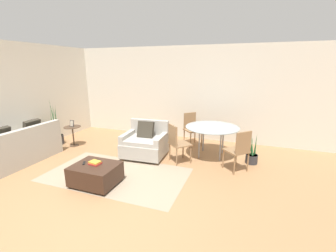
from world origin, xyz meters
TOP-DOWN VIEW (x-y plane):
  - ground_plane at (0.00, 0.00)m, footprint 20.00×20.00m
  - wall_back at (0.00, 3.81)m, footprint 12.00×0.06m
  - wall_left at (-3.12, 1.50)m, footprint 0.06×12.00m
  - area_rug at (-0.13, 0.84)m, footprint 2.86×1.61m
  - couch at (-2.57, 0.57)m, footprint 0.87×1.86m
  - armchair at (0.01, 1.94)m, footprint 1.04×0.91m
  - ottoman at (-0.27, 0.38)m, footprint 0.82×0.67m
  - book_stack at (-0.29, 0.41)m, footprint 0.22×0.18m
  - tv_remote_primary at (-0.51, 0.37)m, footprint 0.12×0.15m
  - tv_remote_secondary at (-0.35, 0.55)m, footprint 0.10×0.14m
  - potted_plant at (-2.76, 1.88)m, footprint 0.38×0.38m
  - side_table at (-2.20, 1.94)m, footprint 0.44×0.44m
  - picture_frame at (-2.20, 1.94)m, footprint 0.12×0.07m
  - dining_table at (1.53, 2.54)m, footprint 1.29×1.29m
  - dining_chair_near_left at (0.85, 1.85)m, footprint 0.59×0.59m
  - dining_chair_near_right at (2.21, 1.85)m, footprint 0.59×0.59m
  - dining_chair_far_left at (0.85, 3.22)m, footprint 0.59×0.59m
  - potted_plant_small at (2.49, 2.39)m, footprint 0.27×0.27m

SIDE VIEW (x-z plane):
  - ground_plane at x=0.00m, z-range 0.00..0.00m
  - area_rug at x=-0.13m, z-range 0.00..0.01m
  - potted_plant_small at x=2.49m, z-range -0.20..0.52m
  - ottoman at x=-0.27m, z-range 0.02..0.41m
  - potted_plant at x=-2.76m, z-range -0.42..0.89m
  - couch at x=-2.57m, z-range -0.16..0.78m
  - armchair at x=0.01m, z-range -0.10..0.77m
  - side_table at x=-2.20m, z-range 0.12..0.67m
  - tv_remote_primary at x=-0.51m, z-range 0.39..0.40m
  - tv_remote_secondary at x=-0.35m, z-range 0.39..0.40m
  - book_stack at x=-0.29m, z-range 0.39..0.44m
  - dining_chair_near_left at x=0.85m, z-range 0.07..0.97m
  - dining_chair_near_right at x=2.21m, z-range 0.07..0.97m
  - dining_chair_far_left at x=0.85m, z-range 0.07..0.97m
  - picture_frame at x=-2.20m, z-range 0.56..0.73m
  - dining_table at x=1.53m, z-range 0.31..1.05m
  - wall_back at x=0.00m, z-range 0.00..2.75m
  - wall_left at x=-3.12m, z-range 0.00..2.75m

